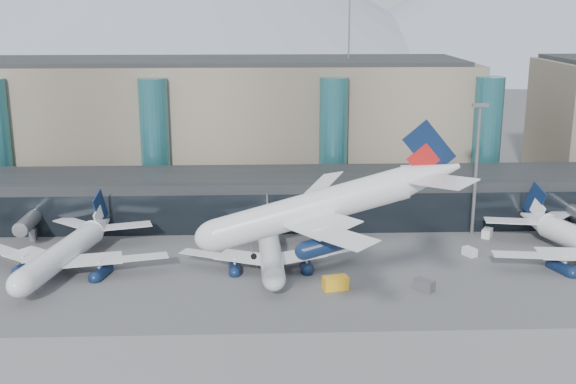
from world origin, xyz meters
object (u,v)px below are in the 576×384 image
object	(u,v)px
veh_c	(424,285)
veh_g	(470,252)
jet_parked_left	(70,242)
lightmast_mid	(477,162)
hero_jet	(337,196)
veh_h	(335,283)
jet_parked_mid	(270,242)
veh_d	(487,233)

from	to	relation	value
veh_c	veh_g	distance (m)	19.55
veh_c	veh_g	xyz separation A→B (m)	(11.72, 15.65, -0.13)
jet_parked_left	veh_g	distance (m)	70.04
lightmast_mid	hero_jet	world-z (taller)	hero_jet
jet_parked_left	veh_h	distance (m)	45.96
jet_parked_mid	veh_g	size ratio (longest dim) A/B	12.68
hero_jet	jet_parked_mid	distance (m)	44.38
lightmast_mid	veh_h	distance (m)	42.68
jet_parked_left	veh_g	xyz separation A→B (m)	(69.89, 2.70, -3.70)
lightmast_mid	jet_parked_mid	distance (m)	44.19
jet_parked_mid	veh_h	distance (m)	15.90
veh_c	veh_h	distance (m)	13.97
lightmast_mid	veh_d	distance (m)	13.98
lightmast_mid	veh_c	distance (m)	35.31
hero_jet	lightmast_mid	bearing A→B (deg)	58.57
jet_parked_mid	veh_h	world-z (taller)	jet_parked_mid
veh_d	jet_parked_left	bearing A→B (deg)	129.77
lightmast_mid	veh_g	xyz separation A→B (m)	(-4.13, -12.85, -13.67)
veh_d	jet_parked_mid	bearing A→B (deg)	137.41
hero_jet	jet_parked_left	distance (m)	60.06
jet_parked_left	veh_h	size ratio (longest dim) A/B	9.41
hero_jet	veh_c	size ratio (longest dim) A/B	10.27
veh_c	lightmast_mid	bearing A→B (deg)	105.04
lightmast_mid	veh_d	xyz separation A→B (m)	(2.26, -2.44, -13.58)
veh_d	veh_h	xyz separation A→B (m)	(-32.04, -25.07, 0.24)
jet_parked_left	hero_jet	bearing A→B (deg)	-122.27
hero_jet	jet_parked_mid	world-z (taller)	hero_jet
jet_parked_left	veh_d	xyz separation A→B (m)	(76.28, 13.10, -3.62)
jet_parked_mid	veh_c	world-z (taller)	jet_parked_mid
veh_d	hero_jet	bearing A→B (deg)	176.40
hero_jet	veh_d	world-z (taller)	hero_jet
lightmast_mid	veh_g	world-z (taller)	lightmast_mid
lightmast_mid	veh_c	xyz separation A→B (m)	(-15.84, -28.50, -13.54)
jet_parked_mid	veh_g	distance (m)	36.11
lightmast_mid	veh_d	size ratio (longest dim) A/B	8.73
lightmast_mid	veh_c	size ratio (longest dim) A/B	8.08
lightmast_mid	jet_parked_left	bearing A→B (deg)	-168.14
jet_parked_mid	veh_c	bearing A→B (deg)	-119.68
lightmast_mid	jet_parked_mid	xyz separation A→B (m)	(-39.98, -15.67, -10.44)
veh_c	hero_jet	bearing A→B (deg)	-78.34
lightmast_mid	veh_g	size ratio (longest dim) A/B	9.93
veh_d	veh_h	world-z (taller)	veh_h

